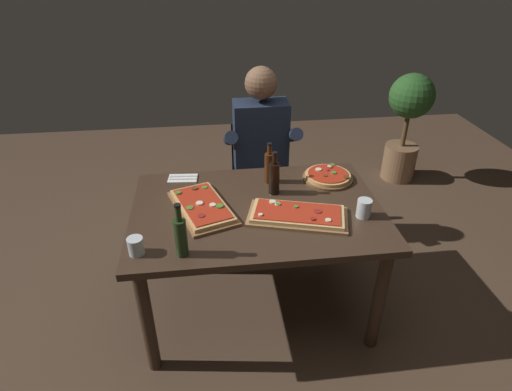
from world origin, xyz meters
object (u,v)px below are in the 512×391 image
at_px(pizza_rectangular_left, 202,206).
at_px(tumbler_far_side, 364,209).
at_px(pizza_round_far, 328,176).
at_px(wine_bottle_dark, 274,177).
at_px(oil_bottle_amber, 181,236).
at_px(dining_table, 257,222).
at_px(pizza_rectangular_front, 297,215).
at_px(vinegar_bottle_green, 269,167).
at_px(seated_diner, 261,151).
at_px(tumbler_near_camera, 136,246).
at_px(potted_plant_corner, 407,120).
at_px(diner_chair, 259,175).

height_order(pizza_rectangular_left, tumbler_far_side, tumbler_far_side).
relative_size(pizza_round_far, wine_bottle_dark, 1.18).
bearing_deg(wine_bottle_dark, oil_bottle_amber, -135.37).
distance_m(dining_table, pizza_rectangular_front, 0.27).
distance_m(vinegar_bottle_green, tumbler_far_side, 0.64).
height_order(dining_table, seated_diner, seated_diner).
distance_m(tumbler_near_camera, potted_plant_corner, 2.92).
height_order(pizza_round_far, seated_diner, seated_diner).
relative_size(vinegar_bottle_green, tumbler_near_camera, 2.97).
relative_size(pizza_rectangular_left, tumbler_far_side, 5.26).
distance_m(dining_table, pizza_round_far, 0.57).
bearing_deg(dining_table, pizza_rectangular_left, 176.39).
bearing_deg(tumbler_near_camera, pizza_rectangular_front, 13.70).
distance_m(seated_diner, potted_plant_corner, 1.70).
xyz_separation_m(seated_diner, potted_plant_corner, (1.49, 0.81, -0.13)).
bearing_deg(pizza_round_far, wine_bottle_dark, -160.89).
xyz_separation_m(pizza_round_far, oil_bottle_amber, (-0.89, -0.64, 0.09)).
bearing_deg(tumbler_near_camera, diner_chair, 57.84).
height_order(pizza_round_far, tumbler_near_camera, tumbler_near_camera).
distance_m(tumbler_near_camera, diner_chair, 1.43).
height_order(oil_bottle_amber, diner_chair, oil_bottle_amber).
relative_size(pizza_rectangular_left, oil_bottle_amber, 1.94).
bearing_deg(vinegar_bottle_green, tumbler_far_side, -44.83).
bearing_deg(pizza_rectangular_left, diner_chair, 62.79).
distance_m(tumbler_near_camera, seated_diner, 1.30).
xyz_separation_m(oil_bottle_amber, tumbler_near_camera, (-0.22, 0.03, -0.07)).
distance_m(vinegar_bottle_green, diner_chair, 0.67).
height_order(wine_bottle_dark, tumbler_near_camera, wine_bottle_dark).
bearing_deg(tumbler_near_camera, seated_diner, 55.03).
relative_size(oil_bottle_amber, tumbler_near_camera, 3.20).
bearing_deg(oil_bottle_amber, pizza_round_far, 35.94).
distance_m(pizza_rectangular_front, oil_bottle_amber, 0.66).
xyz_separation_m(vinegar_bottle_green, tumbler_far_side, (0.45, -0.45, -0.06)).
relative_size(pizza_round_far, diner_chair, 0.36).
bearing_deg(seated_diner, diner_chair, 90.00).
bearing_deg(vinegar_bottle_green, diner_chair, 88.62).
bearing_deg(seated_diner, vinegar_bottle_green, -91.75).
height_order(vinegar_bottle_green, seated_diner, seated_diner).
height_order(wine_bottle_dark, seated_diner, seated_diner).
xyz_separation_m(pizza_rectangular_left, potted_plant_corner, (1.92, 1.52, -0.15)).
bearing_deg(potted_plant_corner, tumbler_far_side, -121.66).
bearing_deg(seated_diner, pizza_round_far, -51.97).
relative_size(vinegar_bottle_green, potted_plant_corner, 0.25).
bearing_deg(oil_bottle_amber, pizza_rectangular_left, 75.67).
bearing_deg(diner_chair, dining_table, -98.26).
height_order(tumbler_near_camera, diner_chair, diner_chair).
bearing_deg(vinegar_bottle_green, pizza_rectangular_front, -77.57).
distance_m(vinegar_bottle_green, tumbler_near_camera, 0.96).
bearing_deg(dining_table, pizza_round_far, 29.81).
relative_size(pizza_rectangular_left, potted_plant_corner, 0.53).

